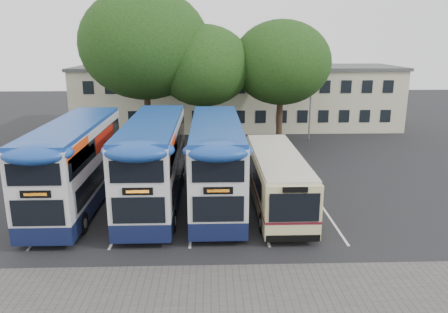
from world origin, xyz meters
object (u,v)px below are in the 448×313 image
tree_right (281,63)px  bus_single (277,176)px  tree_mid (204,66)px  bus_dd_left (76,161)px  bus_dd_mid (154,159)px  tree_left (145,44)px  bus_dd_right (216,159)px  lamp_post (312,84)px

tree_right → bus_single: bearing=-99.4°
tree_mid → bus_dd_left: (-6.75, -12.51, -4.24)m
bus_dd_left → bus_dd_mid: size_ratio=0.98×
tree_left → tree_mid: 4.96m
bus_dd_mid → bus_dd_right: bus_dd_mid is taller
lamp_post → tree_right: bearing=-145.8°
tree_right → bus_dd_left: size_ratio=0.94×
lamp_post → bus_dd_left: 22.17m
lamp_post → bus_dd_mid: bearing=-128.4°
bus_dd_left → bus_dd_right: (7.51, 0.20, 0.00)m
tree_right → bus_dd_left: bearing=-134.8°
bus_dd_right → bus_single: size_ratio=1.11×
bus_dd_right → tree_right: bearing=66.9°
bus_single → bus_dd_left: bearing=178.0°
lamp_post → bus_dd_right: (-8.50, -14.92, -2.55)m
tree_mid → bus_dd_mid: tree_mid is taller
lamp_post → tree_mid: 9.77m
tree_left → bus_dd_left: size_ratio=1.16×
bus_dd_right → bus_single: bearing=-10.1°
tree_mid → tree_right: tree_right is taller
tree_right → bus_dd_mid: bearing=-124.4°
tree_mid → tree_right: 6.27m
lamp_post → bus_single: 16.71m
bus_dd_left → bus_single: bearing=-2.0°
tree_left → bus_single: (8.66, -13.38, -6.75)m
tree_left → tree_mid: (4.65, -0.49, -1.65)m
lamp_post → bus_dd_right: bearing=-119.7°
tree_mid → bus_dd_mid: bearing=-101.9°
bus_dd_right → bus_single: (3.24, -0.58, -0.86)m
tree_left → tree_mid: bearing=-6.0°
lamp_post → bus_dd_left: (-16.01, -15.12, -2.55)m
bus_dd_mid → bus_dd_right: 3.35m
lamp_post → bus_dd_mid: (-11.85, -14.94, -2.51)m
tree_mid → bus_dd_left: tree_mid is taller
lamp_post → tree_mid: (-9.27, -2.61, 1.68)m
lamp_post → tree_left: 14.46m
lamp_post → bus_dd_right: 17.36m
tree_left → bus_dd_left: (-2.10, -13.00, -5.89)m
tree_left → tree_right: tree_left is taller
bus_single → tree_left: bearing=122.9°
tree_mid → tree_right: bearing=5.0°
bus_dd_right → bus_single: bus_dd_right is taller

